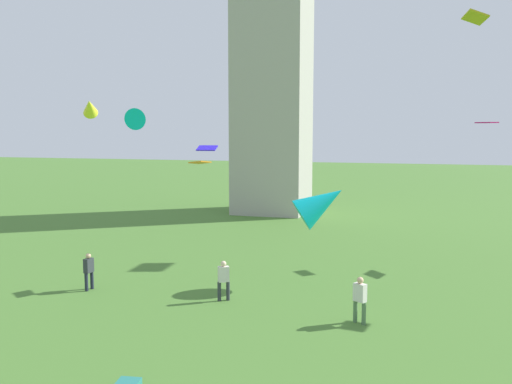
% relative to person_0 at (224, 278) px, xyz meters
% --- Properties ---
extents(person_0, '(0.51, 0.45, 1.70)m').
position_rel_person_0_xyz_m(person_0, '(0.00, 0.00, 0.00)').
color(person_0, '#2D3338').
rests_on(person_0, ground_plane).
extents(person_1, '(0.53, 0.46, 1.75)m').
position_rel_person_0_xyz_m(person_1, '(5.72, -1.10, 0.03)').
color(person_1, '#51754C').
rests_on(person_1, ground_plane).
extents(person_2, '(0.30, 0.51, 1.67)m').
position_rel_person_0_xyz_m(person_2, '(-6.29, -0.28, -0.02)').
color(person_2, '#1E2333').
rests_on(person_2, ground_plane).
extents(kite_flying_0, '(1.73, 2.01, 1.62)m').
position_rel_person_0_xyz_m(kite_flying_0, '(-14.22, 12.13, 7.80)').
color(kite_flying_0, yellow).
extents(kite_flying_2, '(1.12, 1.00, 0.22)m').
position_rel_person_0_xyz_m(kite_flying_2, '(-2.13, 2.71, 4.66)').
color(kite_flying_2, orange).
extents(kite_flying_3, '(1.50, 1.91, 0.69)m').
position_rel_person_0_xyz_m(kite_flying_3, '(10.69, 14.78, 12.89)').
color(kite_flying_3, '#B3A615').
extents(kite_flying_4, '(1.21, 1.23, 0.06)m').
position_rel_person_0_xyz_m(kite_flying_4, '(11.18, 11.06, 6.58)').
color(kite_flying_4, '#C10E5C').
extents(kite_flying_5, '(1.18, 1.56, 1.09)m').
position_rel_person_0_xyz_m(kite_flying_5, '(-3.94, 0.37, 6.70)').
color(kite_flying_5, '#08C1BB').
extents(kite_flying_7, '(0.82, 0.59, 0.21)m').
position_rel_person_0_xyz_m(kite_flying_7, '(-0.39, -0.71, 5.44)').
color(kite_flying_7, '#2B1AE3').
extents(kite_flying_8, '(3.06, 2.40, 2.47)m').
position_rel_person_0_xyz_m(kite_flying_8, '(3.50, 3.42, 2.88)').
color(kite_flying_8, '#07AAB4').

